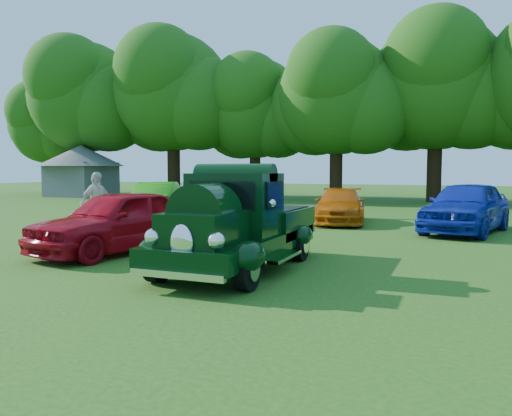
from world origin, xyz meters
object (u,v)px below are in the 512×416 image
at_px(red_convertible, 118,221).
at_px(back_car_orange, 340,206).
at_px(back_car_blue, 466,207).
at_px(spectator_white, 96,204).
at_px(spectator_pink, 197,205).
at_px(gazebo, 81,165).
at_px(back_car_black, 227,205).
at_px(hero_pickup, 240,228).
at_px(spectator_grey, 208,208).
at_px(back_car_lime, 156,199).

distance_m(red_convertible, back_car_orange, 9.53).
relative_size(back_car_blue, spectator_white, 2.50).
distance_m(spectator_pink, gazebo, 25.49).
xyz_separation_m(back_car_black, spectator_white, (-2.31, -4.39, 0.26)).
relative_size(spectator_pink, gazebo, 0.29).
bearing_deg(spectator_white, red_convertible, -121.86).
bearing_deg(back_car_orange, spectator_white, -142.42).
distance_m(back_car_black, spectator_white, 4.97).
relative_size(red_convertible, spectator_pink, 2.45).
bearing_deg(hero_pickup, spectator_pink, 128.24).
height_order(back_car_black, back_car_blue, back_car_blue).
distance_m(hero_pickup, spectator_pink, 5.42).
xyz_separation_m(spectator_grey, gazebo, (-19.43, 16.44, 1.55)).
bearing_deg(spectator_white, back_car_lime, 26.80).
bearing_deg(back_car_lime, red_convertible, -83.38).
bearing_deg(back_car_lime, back_car_orange, -17.21).
bearing_deg(gazebo, back_car_lime, -39.40).
bearing_deg(spectator_white, gazebo, 51.88).
distance_m(hero_pickup, back_car_lime, 12.08).
bearing_deg(back_car_orange, hero_pickup, -99.60).
height_order(back_car_lime, gazebo, gazebo).
relative_size(back_car_lime, gazebo, 0.71).
bearing_deg(spectator_pink, back_car_blue, -4.00).
relative_size(back_car_blue, gazebo, 0.77).
height_order(red_convertible, gazebo, gazebo).
relative_size(back_car_orange, back_car_blue, 0.91).
relative_size(back_car_lime, back_car_blue, 0.93).
xyz_separation_m(hero_pickup, back_car_orange, (-0.07, 9.62, -0.20)).
height_order(back_car_orange, gazebo, gazebo).
bearing_deg(spectator_pink, spectator_grey, 17.91).
relative_size(spectator_pink, spectator_white, 0.95).
height_order(red_convertible, back_car_lime, red_convertible).
bearing_deg(spectator_white, spectator_grey, -53.32).
bearing_deg(back_car_lime, back_car_black, -43.04).
relative_size(red_convertible, back_car_lime, 1.00).
relative_size(back_car_black, spectator_grey, 3.07).
xyz_separation_m(red_convertible, back_car_orange, (3.55, 8.85, -0.13)).
bearing_deg(back_car_blue, gazebo, 169.43).
distance_m(spectator_white, gazebo, 24.39).
distance_m(back_car_lime, spectator_pink, 6.68).
bearing_deg(spectator_white, hero_pickup, -106.46).
distance_m(back_car_orange, spectator_white, 8.99).
height_order(back_car_blue, gazebo, gazebo).
distance_m(back_car_lime, back_car_orange, 7.97).
bearing_deg(hero_pickup, back_car_lime, 131.56).
relative_size(red_convertible, spectator_white, 2.33).
relative_size(hero_pickup, spectator_grey, 2.97).
relative_size(back_car_lime, spectator_white, 2.32).
bearing_deg(spectator_pink, red_convertible, -125.35).
height_order(back_car_black, back_car_orange, back_car_black).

